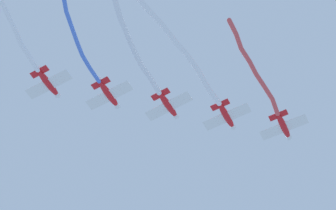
{
  "coord_description": "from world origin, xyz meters",
  "views": [
    {
      "loc": [
        49.88,
        11.32,
        4.44
      ],
      "look_at": [
        14.62,
        -17.62,
        76.03
      ],
      "focal_mm": 56.48,
      "sensor_mm": 36.0,
      "label": 1
    }
  ],
  "objects_px": {
    "airplane_right_wing": "(168,106)",
    "airplane_trail": "(49,84)",
    "airplane_slot": "(109,95)",
    "airplane_lead": "(284,127)",
    "airplane_left_wing": "(227,116)"
  },
  "relations": [
    {
      "from": "airplane_right_wing",
      "to": "airplane_trail",
      "type": "height_order",
      "value": "airplane_trail"
    },
    {
      "from": "airplane_right_wing",
      "to": "airplane_trail",
      "type": "relative_size",
      "value": 1.0
    },
    {
      "from": "airplane_slot",
      "to": "airplane_trail",
      "type": "relative_size",
      "value": 1.0
    },
    {
      "from": "airplane_lead",
      "to": "airplane_left_wing",
      "type": "relative_size",
      "value": 1.0
    },
    {
      "from": "airplane_left_wing",
      "to": "airplane_trail",
      "type": "height_order",
      "value": "airplane_trail"
    },
    {
      "from": "airplane_lead",
      "to": "airplane_slot",
      "type": "distance_m",
      "value": 28.97
    },
    {
      "from": "airplane_left_wing",
      "to": "airplane_slot",
      "type": "xyz_separation_m",
      "value": [
        14.93,
        -12.25,
        0.5
      ]
    },
    {
      "from": "airplane_trail",
      "to": "airplane_slot",
      "type": "bearing_deg",
      "value": -49.6
    },
    {
      "from": "airplane_left_wing",
      "to": "airplane_lead",
      "type": "bearing_deg",
      "value": -50.18
    },
    {
      "from": "airplane_lead",
      "to": "airplane_trail",
      "type": "relative_size",
      "value": 1.0
    },
    {
      "from": "airplane_lead",
      "to": "airplane_slot",
      "type": "relative_size",
      "value": 1.0
    },
    {
      "from": "airplane_right_wing",
      "to": "airplane_slot",
      "type": "distance_m",
      "value": 9.66
    },
    {
      "from": "airplane_trail",
      "to": "airplane_right_wing",
      "type": "bearing_deg",
      "value": -49.6
    },
    {
      "from": "airplane_left_wing",
      "to": "airplane_trail",
      "type": "distance_m",
      "value": 28.97
    },
    {
      "from": "airplane_slot",
      "to": "airplane_trail",
      "type": "xyz_separation_m",
      "value": [
        7.46,
        -6.13,
        0.25
      ]
    }
  ]
}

